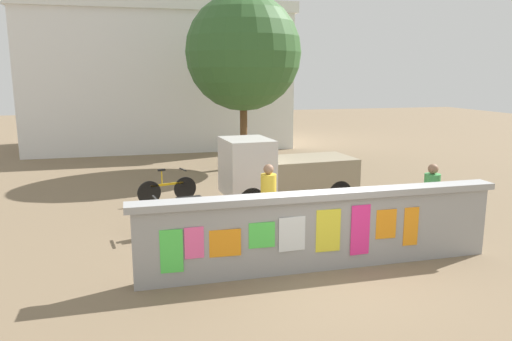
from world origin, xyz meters
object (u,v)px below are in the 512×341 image
person_walking (431,193)px  person_bystander (268,193)px  auto_rickshaw_truck (282,172)px  bicycle_near (354,228)px  tree_roadside (243,53)px  motorcycle (183,213)px  bicycle_far (168,189)px

person_walking → person_bystander: size_ratio=1.00×
auto_rickshaw_truck → person_bystander: (-1.11, -2.54, 0.09)m
bicycle_near → tree_roadside: 9.76m
auto_rickshaw_truck → person_walking: (2.34, -3.40, 0.09)m
tree_roadside → bicycle_near: bearing=-88.4°
auto_rickshaw_truck → motorcycle: auto_rickshaw_truck is taller
person_walking → motorcycle: bearing=163.1°
person_bystander → motorcycle: bearing=157.9°
bicycle_near → person_walking: (1.86, 0.10, 0.62)m
bicycle_far → auto_rickshaw_truck: bearing=-18.1°
auto_rickshaw_truck → bicycle_far: 3.21m
auto_rickshaw_truck → bicycle_far: (-3.01, 0.98, -0.54)m
person_walking → person_bystander: same height
auto_rickshaw_truck → person_bystander: auto_rickshaw_truck is taller
tree_roadside → motorcycle: bearing=-113.3°
auto_rickshaw_truck → bicycle_far: size_ratio=2.23×
motorcycle → bicycle_far: (-0.11, 2.79, -0.10)m
person_walking → tree_roadside: tree_roadside is taller
bicycle_near → person_walking: 1.97m
motorcycle → bicycle_near: (3.37, -1.69, -0.10)m
auto_rickshaw_truck → tree_roadside: tree_roadside is taller
bicycle_far → person_bystander: bearing=-61.6°
auto_rickshaw_truck → bicycle_near: (0.47, -3.50, -0.54)m
motorcycle → tree_roadside: (3.12, 7.25, 3.81)m
motorcycle → bicycle_near: bicycle_near is taller
bicycle_far → tree_roadside: 6.75m
motorcycle → person_bystander: bearing=-22.1°
person_walking → person_bystander: 3.55m
auto_rickshaw_truck → bicycle_near: auto_rickshaw_truck is taller
motorcycle → bicycle_near: 3.77m
person_bystander → auto_rickshaw_truck: bearing=66.5°
person_bystander → bicycle_far: bearing=118.4°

